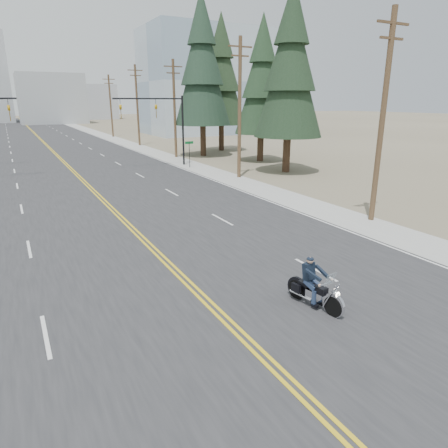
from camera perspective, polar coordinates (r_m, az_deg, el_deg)
ground_plane at (r=11.06m, az=6.29°, el=-19.01°), size 400.00×400.00×0.00m
road at (r=77.72m, az=-24.69°, el=10.89°), size 20.00×200.00×0.01m
sidewalk_right at (r=79.32m, az=-16.26°, el=11.85°), size 3.00×200.00×0.01m
traffic_mast_right at (r=41.78m, az=-8.59°, el=14.87°), size 7.10×0.26×7.00m
street_sign at (r=40.83m, az=-4.98°, el=10.53°), size 0.90×0.06×2.62m
utility_pole_a at (r=23.38m, az=21.73°, el=14.13°), size 2.20×0.30×11.00m
utility_pole_b at (r=35.07m, az=2.25°, el=16.34°), size 2.20×0.30×11.50m
utility_pole_c at (r=48.61m, az=-7.08°, el=16.17°), size 2.20×0.30×11.00m
utility_pole_d at (r=62.82m, az=-12.29°, el=16.36°), size 2.20×0.30×11.50m
utility_pole_e at (r=79.27m, az=-15.88°, el=16.03°), size 2.20×0.30×11.00m
glass_building at (r=85.83m, az=-2.59°, el=19.53°), size 24.00×16.00×20.00m
haze_bldg_b at (r=132.93m, az=-23.42°, el=16.09°), size 18.00×14.00×14.00m
haze_bldg_c at (r=125.70m, az=-7.45°, el=18.22°), size 16.00×12.00×18.00m
haze_bldg_e at (r=160.14m, az=-18.02°, el=16.24°), size 14.00×14.00×12.00m
motorcyclist at (r=13.41m, az=12.94°, el=-8.30°), size 1.27×2.27×1.67m
conifer_near at (r=38.54m, az=9.48°, el=21.41°), size 6.23×6.23×16.50m
conifer_mid at (r=45.35m, az=5.48°, el=19.95°), size 5.71×5.71×15.22m
conifer_tall at (r=49.90m, az=-3.17°, el=21.96°), size 6.68×6.68×18.56m
conifer_far at (r=55.29m, az=-0.40°, el=20.73°), size 6.44×6.44×17.25m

